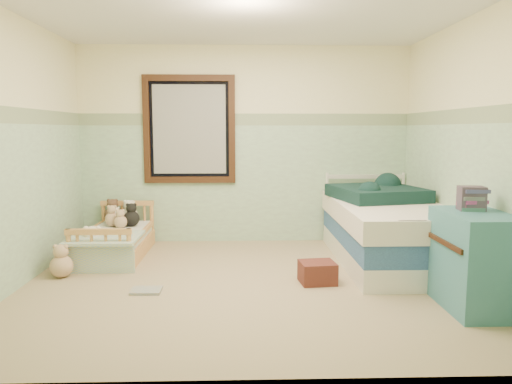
{
  "coord_description": "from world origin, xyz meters",
  "views": [
    {
      "loc": [
        -0.04,
        -4.47,
        1.44
      ],
      "look_at": [
        0.1,
        0.35,
        0.83
      ],
      "focal_mm": 34.18,
      "sensor_mm": 36.0,
      "label": 1
    }
  ],
  "objects_px": {
    "plush_floor_tan": "(62,266)",
    "floor_book": "(146,291)",
    "dresser": "(475,261)",
    "red_pillow": "(317,272)",
    "plush_floor_cream": "(93,252)",
    "twin_bed_frame": "(387,253)",
    "toddler_bed_frame": "(116,249)"
  },
  "relations": [
    {
      "from": "plush_floor_tan",
      "to": "floor_book",
      "type": "xyz_separation_m",
      "value": [
        0.92,
        -0.47,
        -0.1
      ]
    },
    {
      "from": "dresser",
      "to": "red_pillow",
      "type": "distance_m",
      "value": 1.39
    },
    {
      "from": "plush_floor_cream",
      "to": "twin_bed_frame",
      "type": "xyz_separation_m",
      "value": [
        3.19,
        -0.0,
        -0.03
      ]
    },
    {
      "from": "red_pillow",
      "to": "floor_book",
      "type": "relative_size",
      "value": 1.22
    },
    {
      "from": "twin_bed_frame",
      "to": "red_pillow",
      "type": "relative_size",
      "value": 6.43
    },
    {
      "from": "floor_book",
      "to": "plush_floor_tan",
      "type": "bearing_deg",
      "value": 153.07
    },
    {
      "from": "plush_floor_tan",
      "to": "twin_bed_frame",
      "type": "distance_m",
      "value": 3.4
    },
    {
      "from": "plush_floor_tan",
      "to": "dresser",
      "type": "height_order",
      "value": "dresser"
    },
    {
      "from": "red_pillow",
      "to": "floor_book",
      "type": "distance_m",
      "value": 1.59
    },
    {
      "from": "toddler_bed_frame",
      "to": "plush_floor_tan",
      "type": "xyz_separation_m",
      "value": [
        -0.32,
        -0.81,
        0.03
      ]
    },
    {
      "from": "twin_bed_frame",
      "to": "red_pillow",
      "type": "bearing_deg",
      "value": -141.56
    },
    {
      "from": "toddler_bed_frame",
      "to": "twin_bed_frame",
      "type": "relative_size",
      "value": 0.64
    },
    {
      "from": "red_pillow",
      "to": "dresser",
      "type": "bearing_deg",
      "value": -30.36
    },
    {
      "from": "toddler_bed_frame",
      "to": "red_pillow",
      "type": "xyz_separation_m",
      "value": [
        2.17,
        -1.06,
        0.02
      ]
    },
    {
      "from": "plush_floor_tan",
      "to": "red_pillow",
      "type": "distance_m",
      "value": 2.51
    },
    {
      "from": "plush_floor_cream",
      "to": "dresser",
      "type": "distance_m",
      "value": 3.76
    },
    {
      "from": "twin_bed_frame",
      "to": "dresser",
      "type": "bearing_deg",
      "value": -77.97
    },
    {
      "from": "plush_floor_cream",
      "to": "floor_book",
      "type": "distance_m",
      "value": 1.18
    },
    {
      "from": "toddler_bed_frame",
      "to": "dresser",
      "type": "distance_m",
      "value": 3.78
    },
    {
      "from": "dresser",
      "to": "twin_bed_frame",
      "type": "bearing_deg",
      "value": 102.03
    },
    {
      "from": "plush_floor_cream",
      "to": "dresser",
      "type": "height_order",
      "value": "dresser"
    },
    {
      "from": "toddler_bed_frame",
      "to": "red_pillow",
      "type": "height_order",
      "value": "red_pillow"
    },
    {
      "from": "twin_bed_frame",
      "to": "red_pillow",
      "type": "distance_m",
      "value": 1.12
    },
    {
      "from": "twin_bed_frame",
      "to": "floor_book",
      "type": "xyz_separation_m",
      "value": [
        -2.45,
        -0.91,
        -0.1
      ]
    },
    {
      "from": "plush_floor_tan",
      "to": "red_pillow",
      "type": "height_order",
      "value": "plush_floor_tan"
    },
    {
      "from": "toddler_bed_frame",
      "to": "plush_floor_cream",
      "type": "distance_m",
      "value": 0.39
    },
    {
      "from": "plush_floor_tan",
      "to": "floor_book",
      "type": "bearing_deg",
      "value": -27.09
    },
    {
      "from": "dresser",
      "to": "floor_book",
      "type": "bearing_deg",
      "value": 170.3
    },
    {
      "from": "twin_bed_frame",
      "to": "floor_book",
      "type": "bearing_deg",
      "value": -159.62
    },
    {
      "from": "plush_floor_cream",
      "to": "twin_bed_frame",
      "type": "relative_size",
      "value": 0.14
    },
    {
      "from": "toddler_bed_frame",
      "to": "dresser",
      "type": "relative_size",
      "value": 1.7
    },
    {
      "from": "plush_floor_cream",
      "to": "floor_book",
      "type": "relative_size",
      "value": 1.07
    }
  ]
}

